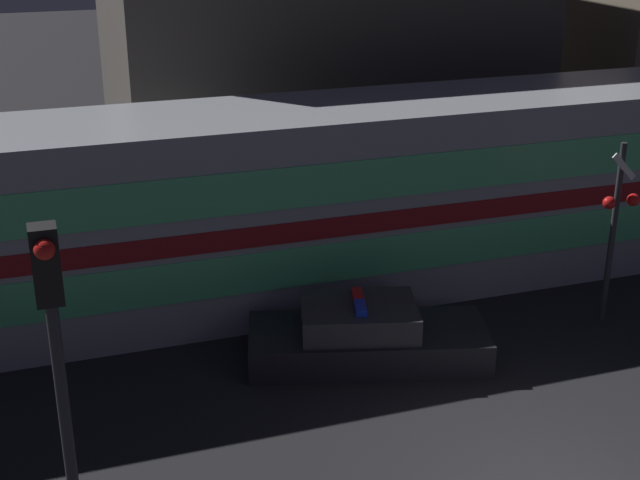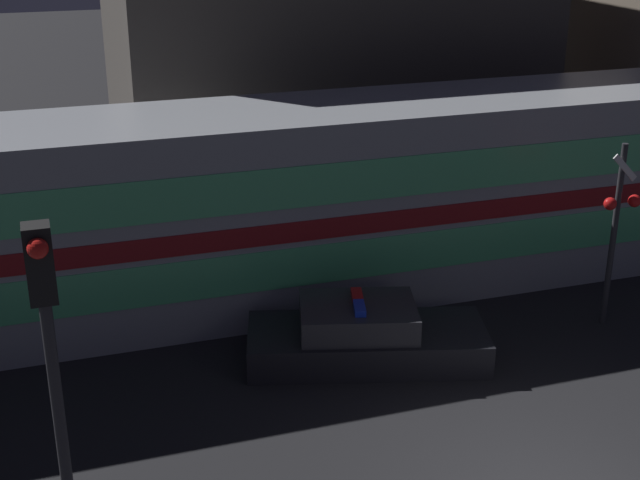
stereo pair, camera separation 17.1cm
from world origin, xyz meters
name	(u,v)px [view 1 (the left image)]	position (x,y,z in m)	size (l,w,h in m)	color
train	(278,207)	(-1.76, 8.02, 2.06)	(21.93, 3.12, 4.12)	#999EA5
police_car	(365,337)	(-1.01, 4.82, 0.46)	(4.73, 2.87, 1.25)	black
crossing_signal_near	(616,221)	(4.16, 4.69, 2.19)	(0.80, 0.32, 3.76)	#2D2D33
traffic_light_corner	(58,359)	(-6.52, 0.39, 3.32)	(0.30, 0.46, 4.91)	#2D2D33
building_left	(318,41)	(1.58, 15.22, 4.25)	(11.47, 6.92, 8.50)	#47423D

